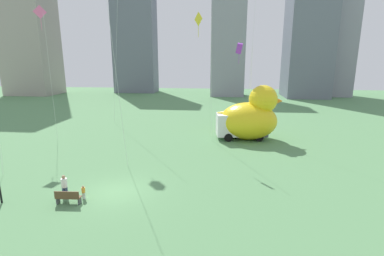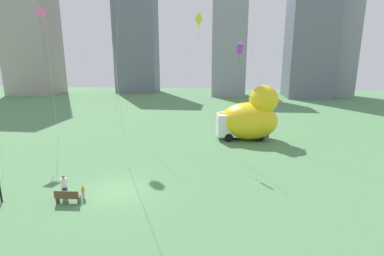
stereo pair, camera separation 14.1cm
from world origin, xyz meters
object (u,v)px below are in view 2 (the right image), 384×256
Objects in this scene: kite_purple at (240,49)px; kite_yellow at (200,26)px; person_adult at (64,185)px; park_bench at (67,197)px; person_child at (83,191)px; giant_inflatable_duck at (251,117)px; box_truck at (241,126)px; kite_pink at (42,19)px.

kite_purple is 0.80× the size of kite_yellow.
park_bench is at bearing -51.10° from person_adult.
park_bench is at bearing -130.94° from person_child.
kite_purple reaches higher than giant_inflatable_duck.
box_truck is at bearing 55.34° from person_child.
box_truck reaches higher than person_child.
kite_purple reaches higher than person_child.
kite_yellow is at bearing -156.62° from giant_inflatable_duck.
person_adult is at bearing -56.78° from kite_pink.
kite_yellow reaches higher than giant_inflatable_duck.
kite_purple is 7.01m from kite_yellow.
box_truck is at bearing 27.43° from kite_yellow.
person_child is 18.92m from box_truck.
giant_inflatable_duck is at bearing 8.51° from kite_pink.
park_bench is at bearing -127.33° from giant_inflatable_duck.
kite_purple is (11.74, 18.51, 9.00)m from person_adult.
kite_purple is at bearing 57.62° from person_adult.
kite_purple is (11.14, 19.25, 9.40)m from park_bench.
person_child is (0.65, 0.75, 0.03)m from park_bench.
kite_pink is (-9.40, 12.45, 12.10)m from person_child.
person_adult reaches higher than person_child.
kite_pink is (-21.25, -3.18, 10.04)m from giant_inflatable_duck.
park_bench is 24.15m from kite_purple.
giant_inflatable_duck is 1.58m from box_truck.
kite_pink is at bearing 123.56° from park_bench.
kite_yellow is 15.77m from kite_pink.
person_child is 0.09× the size of kite_purple.
person_child is at bearing -52.94° from kite_pink.
person_child is (1.24, 0.01, -0.36)m from person_adult.
kite_yellow is at bearing 64.47° from person_child.
kite_yellow is 0.95× the size of kite_pink.
kite_yellow is at bearing -128.42° from kite_purple.
person_child is 19.72m from giant_inflatable_duck.
park_bench is 0.21× the size of giant_inflatable_duck.
person_child reaches higher than park_bench.
kite_yellow is at bearing 63.51° from park_bench.
park_bench is 0.99m from person_child.
park_bench is 0.27× the size of box_truck.
kite_purple is at bearing 115.10° from giant_inflatable_duck.
park_bench is 19.90m from box_truck.
park_bench is 19.95m from kite_pink.
box_truck is 23.24m from kite_pink.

